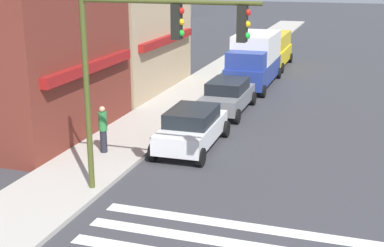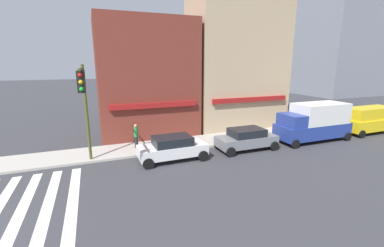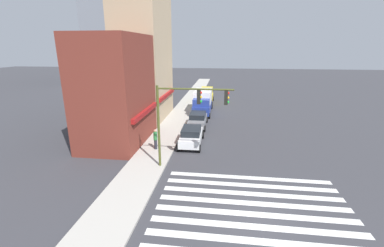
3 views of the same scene
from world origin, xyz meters
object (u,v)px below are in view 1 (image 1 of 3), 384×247
at_px(sedan_white, 192,127).
at_px(box_truck_blue, 254,59).
at_px(pedestrian_green_top, 103,128).
at_px(van_yellow, 273,49).
at_px(traffic_signal, 146,54).
at_px(sedan_grey, 228,95).

height_order(sedan_white, box_truck_blue, box_truck_blue).
relative_size(sedan_white, pedestrian_green_top, 2.51).
xyz_separation_m(sedan_white, pedestrian_green_top, (-1.86, 2.86, 0.23)).
xyz_separation_m(van_yellow, pedestrian_green_top, (-20.29, 2.86, -0.21)).
distance_m(traffic_signal, pedestrian_green_top, 5.55).
distance_m(sedan_grey, box_truck_blue, 6.36).
bearing_deg(van_yellow, box_truck_blue, -179.96).
xyz_separation_m(traffic_signal, sedan_white, (4.97, 0.24, -3.62)).
bearing_deg(van_yellow, pedestrian_green_top, 172.02).
relative_size(box_truck_blue, van_yellow, 1.24).
distance_m(traffic_signal, van_yellow, 23.62).
distance_m(traffic_signal, sedan_white, 6.15).
xyz_separation_m(sedan_grey, box_truck_blue, (6.32, -0.00, 0.75)).
xyz_separation_m(box_truck_blue, pedestrian_green_top, (-13.78, 2.86, -0.51)).
height_order(traffic_signal, pedestrian_green_top, traffic_signal).
relative_size(sedan_white, van_yellow, 0.89).
bearing_deg(box_truck_blue, pedestrian_green_top, 168.54).
height_order(sedan_white, sedan_grey, same).
bearing_deg(box_truck_blue, sedan_white, -179.74).
distance_m(sedan_white, pedestrian_green_top, 3.42).
relative_size(traffic_signal, van_yellow, 1.22).
bearing_deg(sedan_grey, box_truck_blue, -0.07).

